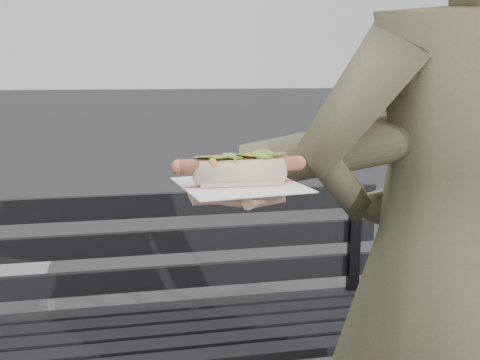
% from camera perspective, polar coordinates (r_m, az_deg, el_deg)
% --- Properties ---
extents(park_bench, '(1.50, 0.44, 0.88)m').
position_cam_1_polar(park_bench, '(1.88, -7.27, -12.65)').
color(park_bench, black).
rests_on(park_bench, ground).
extents(person, '(0.68, 0.50, 1.73)m').
position_cam_1_polar(person, '(1.22, 19.50, -9.29)').
color(person, '#47452F').
rests_on(person, ground).
extents(held_hotdog, '(0.64, 0.31, 0.20)m').
position_cam_1_polar(held_hotdog, '(1.03, 10.49, 2.86)').
color(held_hotdog, '#47452F').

